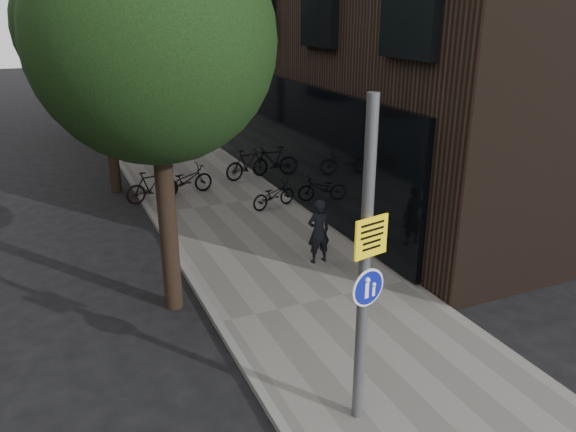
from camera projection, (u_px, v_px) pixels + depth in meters
ground at (405, 404)px, 8.78m from camera, size 120.00×120.00×0.00m
sidewalk at (225, 205)px, 17.43m from camera, size 4.50×60.00×0.12m
curb_edge at (152, 215)px, 16.58m from camera, size 0.15×60.00×0.13m
street_tree_near at (156, 50)px, 10.03m from camera, size 4.40×4.40×7.50m
street_tree_mid at (101, 32)px, 17.32m from camera, size 5.00×5.00×7.80m
street_tree_far at (78, 25)px, 25.04m from camera, size 5.00×5.00×7.80m
signpost at (364, 270)px, 7.54m from camera, size 0.54×0.16×4.75m
pedestrian at (319, 231)px, 13.16m from camera, size 0.57×0.38×1.56m
parked_bike_facade_near at (274, 195)px, 16.95m from camera, size 1.63×0.93×0.81m
parked_bike_facade_far at (248, 164)px, 19.78m from camera, size 1.85×0.88×1.07m
parked_bike_curb_near at (186, 180)px, 18.12m from camera, size 1.92×1.01×0.96m
parked_bike_curb_far at (151, 186)px, 17.44m from camera, size 1.70×0.77×0.99m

